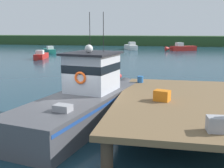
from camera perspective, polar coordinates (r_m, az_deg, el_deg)
The scene contains 15 objects.
ground_plane at distance 12.61m, azimuth -6.92°, elevation -7.52°, with size 200.00×200.00×0.00m, color #193847.
dock at distance 11.75m, azimuth 15.84°, elevation -3.79°, with size 6.00×9.00×1.20m.
main_fishing_boat at distance 12.46m, azimuth -5.31°, elevation -2.88°, with size 4.07×9.97×4.80m.
crate_single_far at distance 8.35m, azimuth 20.91°, elevation -7.74°, with size 0.60×0.44×0.43m, color #9E9EA3.
crate_stack_mid_dock at distance 11.29m, azimuth 10.21°, elevation -2.35°, with size 0.60×0.44×0.43m, color orange.
bait_bucket at distance 15.05m, azimuth 5.83°, elevation 0.96°, with size 0.32×0.32×0.34m, color #2866B2.
moored_boat_mid_harbor at distance 34.10m, azimuth -2.71°, elevation 5.05°, with size 4.78×2.65×1.21m.
moored_boat_off_the_point at distance 49.24m, azimuth -12.65°, elevation 6.68°, with size 3.83×4.43×1.25m.
moored_boat_far_right at distance 57.26m, azimuth 3.98°, elevation 7.61°, with size 3.50×6.13×1.56m.
moored_boat_far_left at distance 40.00m, azimuth -14.42°, elevation 5.62°, with size 1.98×4.93×1.23m.
moored_boat_outer_mooring at distance 47.24m, azimuth -4.77°, elevation 6.65°, with size 1.47×4.21×1.05m.
moored_boat_near_channel at distance 55.44m, azimuth 14.00°, elevation 7.20°, with size 6.10×3.67×1.56m.
mooring_buoy_inshore at distance 23.09m, azimuth 1.47°, elevation 1.63°, with size 0.41×0.41×0.41m, color red.
mooring_buoy_channel_marker at distance 27.40m, azimuth -3.43°, elevation 3.11°, with size 0.41×0.41×0.41m, color silver.
far_shoreline at distance 73.49m, azimuth 8.35°, elevation 8.81°, with size 120.00×8.00×2.40m, color #284723.
Camera 1 is at (3.78, -11.34, 4.01)m, focal length 44.60 mm.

